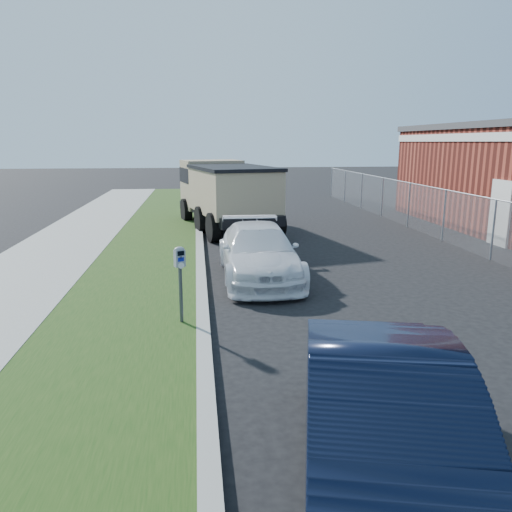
{
  "coord_description": "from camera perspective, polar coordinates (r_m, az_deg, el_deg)",
  "views": [
    {
      "loc": [
        -2.65,
        -9.55,
        3.43
      ],
      "look_at": [
        -1.4,
        1.0,
        1.0
      ],
      "focal_mm": 35.0,
      "sensor_mm": 36.0,
      "label": 1
    }
  ],
  "objects": [
    {
      "name": "parking_meter",
      "position": [
        9.26,
        -8.69,
        -1.34
      ],
      "size": [
        0.23,
        0.2,
        1.44
      ],
      "rotation": [
        0.0,
        0.0,
        0.42
      ],
      "color": "#3F4247",
      "rests_on": "ground"
    },
    {
      "name": "white_wagon",
      "position": [
        12.77,
        0.31,
        0.44
      ],
      "size": [
        1.9,
        4.67,
        1.36
      ],
      "primitive_type": "imported",
      "rotation": [
        0.0,
        0.0,
        -0.0
      ],
      "color": "white",
      "rests_on": "ground"
    },
    {
      "name": "navy_sedan",
      "position": [
        5.21,
        14.76,
        -18.78
      ],
      "size": [
        2.49,
        4.69,
        1.47
      ],
      "primitive_type": "imported",
      "rotation": [
        0.0,
        0.0,
        -0.22
      ],
      "color": "black",
      "rests_on": "ground"
    },
    {
      "name": "chainlink_fence",
      "position": [
        18.8,
        20.79,
        5.44
      ],
      "size": [
        0.06,
        30.06,
        30.0
      ],
      "color": "slate",
      "rests_on": "ground"
    },
    {
      "name": "ground",
      "position": [
        10.49,
        8.32,
        -6.35
      ],
      "size": [
        120.0,
        120.0,
        0.0
      ],
      "primitive_type": "plane",
      "color": "black",
      "rests_on": "ground"
    },
    {
      "name": "dump_truck",
      "position": [
        20.28,
        -3.6,
        7.4
      ],
      "size": [
        3.94,
        7.16,
        2.66
      ],
      "rotation": [
        0.0,
        0.0,
        0.22
      ],
      "color": "black",
      "rests_on": "ground"
    },
    {
      "name": "streetside",
      "position": [
        12.37,
        -20.16,
        -3.69
      ],
      "size": [
        6.12,
        50.0,
        0.15
      ],
      "color": "gray",
      "rests_on": "ground"
    }
  ]
}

